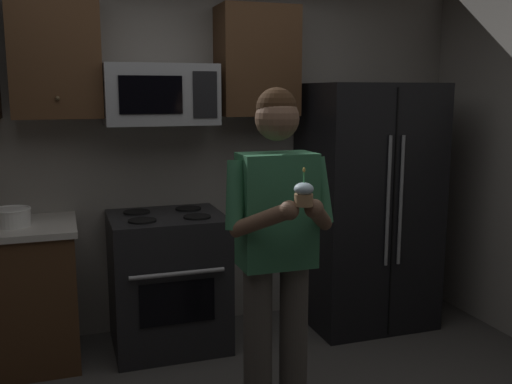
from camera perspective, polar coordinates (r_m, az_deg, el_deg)
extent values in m
cube|color=gray|center=(4.27, -7.90, 3.89)|extent=(4.40, 0.10, 2.60)
cube|color=black|center=(4.05, -8.69, -8.66)|extent=(0.76, 0.66, 0.92)
cube|color=black|center=(3.75, -7.76, -10.82)|extent=(0.48, 0.01, 0.28)
cylinder|color=#99999E|center=(3.66, -7.77, -8.02)|extent=(0.60, 0.03, 0.03)
cylinder|color=black|center=(3.76, -11.20, -2.78)|extent=(0.18, 0.18, 0.01)
cylinder|color=black|center=(3.82, -5.84, -2.45)|extent=(0.18, 0.18, 0.01)
cylinder|color=black|center=(4.03, -11.72, -1.95)|extent=(0.18, 0.18, 0.01)
cylinder|color=black|center=(4.09, -6.71, -1.65)|extent=(0.18, 0.18, 0.01)
cube|color=#9EA0A5|center=(3.96, -9.47, 9.48)|extent=(0.74, 0.40, 0.40)
cube|color=black|center=(3.74, -10.34, 9.44)|extent=(0.40, 0.01, 0.24)
cube|color=black|center=(3.81, -5.06, 9.56)|extent=(0.16, 0.01, 0.30)
cube|color=black|center=(4.39, 10.91, -1.31)|extent=(0.90, 0.72, 1.80)
cylinder|color=gray|center=(4.03, 12.94, -0.93)|extent=(0.02, 0.02, 0.90)
cylinder|color=gray|center=(4.08, 14.14, -0.85)|extent=(0.02, 0.02, 0.90)
cube|color=black|center=(4.08, 13.42, -2.24)|extent=(0.01, 0.01, 1.74)
cube|color=#4C301C|center=(3.96, -19.23, 12.40)|extent=(0.55, 0.34, 0.76)
sphere|color=brown|center=(3.78, -19.04, 8.76)|extent=(0.03, 0.03, 0.03)
cube|color=#4C301C|center=(4.18, 0.08, 12.78)|extent=(0.55, 0.34, 0.76)
sphere|color=brown|center=(4.00, 0.91, 9.33)|extent=(0.03, 0.03, 0.03)
cylinder|color=white|center=(3.87, -23.10, -2.35)|extent=(0.23, 0.23, 0.11)
torus|color=white|center=(3.86, -23.15, -1.59)|extent=(0.24, 0.24, 0.01)
cylinder|color=#4C4742|center=(3.10, 0.17, -15.10)|extent=(0.15, 0.15, 0.86)
cylinder|color=#4C4742|center=(3.16, 3.72, -14.58)|extent=(0.15, 0.15, 0.86)
cube|color=#33724C|center=(2.90, 2.05, -1.83)|extent=(0.38, 0.22, 0.58)
sphere|color=brown|center=(2.85, 2.11, 7.28)|extent=(0.22, 0.22, 0.22)
sphere|color=#382314|center=(2.85, 2.05, 8.29)|extent=(0.20, 0.20, 0.20)
cylinder|color=#33724C|center=(2.79, -2.05, -0.33)|extent=(0.15, 0.18, 0.35)
cylinder|color=brown|center=(2.68, 0.47, -2.85)|extent=(0.26, 0.33, 0.21)
sphere|color=brown|center=(2.58, 3.31, -1.82)|extent=(0.09, 0.09, 0.09)
cylinder|color=#33724C|center=(2.94, 6.37, 0.16)|extent=(0.15, 0.18, 0.35)
cylinder|color=brown|center=(2.79, 6.32, -2.40)|extent=(0.26, 0.33, 0.21)
sphere|color=brown|center=(2.62, 5.75, -1.65)|extent=(0.09, 0.09, 0.09)
cylinder|color=#A87F56|center=(2.57, 4.73, -0.78)|extent=(0.08, 0.08, 0.06)
ellipsoid|color=silver|center=(2.56, 4.75, 0.31)|extent=(0.09, 0.09, 0.06)
cylinder|color=#4CBF66|center=(2.56, 4.76, 1.35)|extent=(0.01, 0.01, 0.06)
ellipsoid|color=#FFD159|center=(2.55, 4.77, 2.19)|extent=(0.01, 0.01, 0.02)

